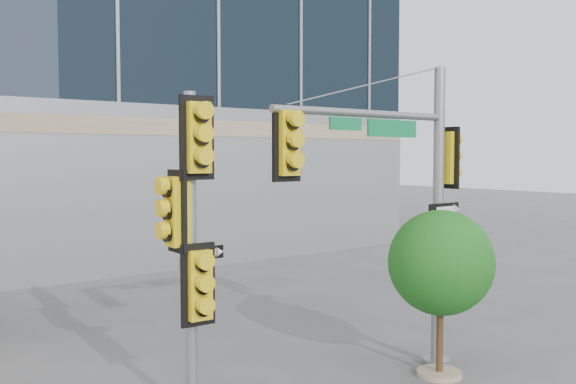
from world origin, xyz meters
TOP-DOWN VIEW (x-y plane):
  - main_signal_pole at (2.15, 1.25)m, footprint 4.61×0.55m
  - secondary_signal_pole at (-2.01, 1.89)m, footprint 0.89×0.69m
  - street_tree at (2.75, 0.79)m, footprint 2.04×1.99m

SIDE VIEW (x-z plane):
  - street_tree at x=2.75m, z-range 0.50..3.68m
  - secondary_signal_pole at x=-2.01m, z-range 0.46..5.66m
  - main_signal_pole at x=2.15m, z-range 0.71..6.64m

